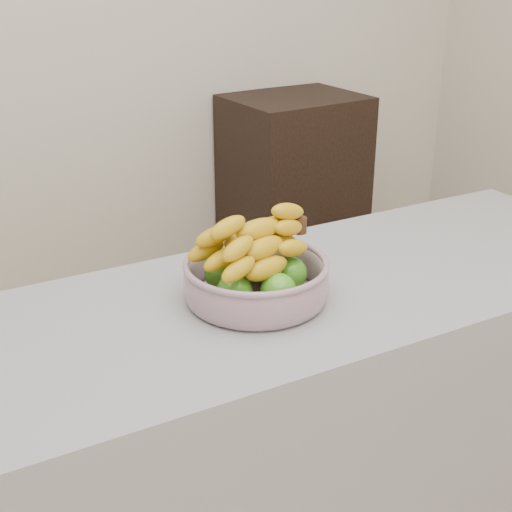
% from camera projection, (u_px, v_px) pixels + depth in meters
% --- Properties ---
extents(counter, '(2.00, 0.60, 0.90)m').
position_uv_depth(counter, '(252.00, 470.00, 1.68)').
color(counter, '#93939A').
rests_on(counter, ground).
extents(cabinet, '(0.58, 0.48, 1.00)m').
position_uv_depth(cabinet, '(293.00, 207.00, 3.22)').
color(cabinet, black).
rests_on(cabinet, ground).
extents(fruit_bowl, '(0.30, 0.30, 0.18)m').
position_uv_depth(fruit_bowl, '(256.00, 275.00, 1.48)').
color(fruit_bowl, '#A8BCCA').
rests_on(fruit_bowl, counter).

